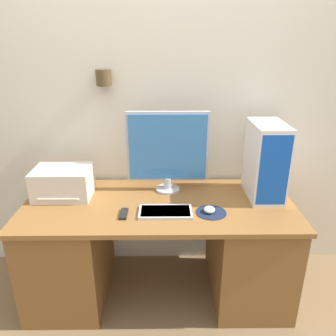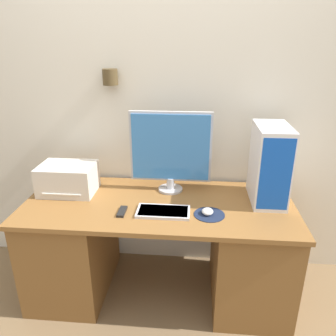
% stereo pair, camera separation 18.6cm
% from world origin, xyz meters
% --- Properties ---
extents(ground_plane, '(12.00, 12.00, 0.00)m').
position_xyz_m(ground_plane, '(0.00, 0.00, 0.00)').
color(ground_plane, brown).
extents(wall_back, '(6.40, 0.15, 2.70)m').
position_xyz_m(wall_back, '(-0.00, 0.80, 1.35)').
color(wall_back, silver).
rests_on(wall_back, ground_plane).
extents(desk, '(1.74, 0.75, 0.71)m').
position_xyz_m(desk, '(0.00, 0.37, 0.37)').
color(desk, brown).
rests_on(desk, ground_plane).
extents(monitor, '(0.55, 0.17, 0.55)m').
position_xyz_m(monitor, '(0.06, 0.57, 1.01)').
color(monitor, '#B7B7BC').
rests_on(monitor, desk).
extents(keyboard, '(0.32, 0.17, 0.02)m').
position_xyz_m(keyboard, '(0.04, 0.24, 0.72)').
color(keyboard, silver).
rests_on(keyboard, desk).
extents(mousepad, '(0.19, 0.19, 0.00)m').
position_xyz_m(mousepad, '(0.32, 0.24, 0.72)').
color(mousepad, '#19233D').
rests_on(mousepad, desk).
extents(mouse, '(0.07, 0.08, 0.04)m').
position_xyz_m(mouse, '(0.31, 0.24, 0.73)').
color(mouse, silver).
rests_on(mouse, mousepad).
extents(computer_tower, '(0.20, 0.36, 0.50)m').
position_xyz_m(computer_tower, '(0.70, 0.47, 0.96)').
color(computer_tower, white).
rests_on(computer_tower, desk).
extents(printer, '(0.37, 0.27, 0.20)m').
position_xyz_m(printer, '(-0.63, 0.48, 0.81)').
color(printer, beige).
rests_on(printer, desk).
extents(remote_control, '(0.04, 0.12, 0.02)m').
position_xyz_m(remote_control, '(-0.21, 0.22, 0.72)').
color(remote_control, black).
rests_on(remote_control, desk).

